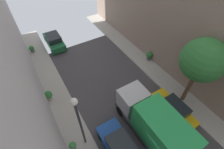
# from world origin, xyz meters

# --- Properties ---
(sidewalk_right) EXTENTS (2.00, 44.00, 0.15)m
(sidewalk_right) POSITION_xyz_m (5.00, 0.00, 0.07)
(sidewalk_right) COLOR #A8A399
(sidewalk_right) RESTS_ON ground
(parked_car_left_2) EXTENTS (1.78, 4.20, 1.57)m
(parked_car_left_2) POSITION_xyz_m (-2.70, 1.90, 0.72)
(parked_car_left_2) COLOR #194799
(parked_car_left_2) RESTS_ON ground
(parked_car_left_3) EXTENTS (1.78, 4.20, 1.57)m
(parked_car_left_3) POSITION_xyz_m (-2.70, 17.27, 0.72)
(parked_car_left_3) COLOR #1E6638
(parked_car_left_3) RESTS_ON ground
(parked_car_right_2) EXTENTS (1.78, 4.20, 1.57)m
(parked_car_right_2) POSITION_xyz_m (2.70, 2.19, 0.72)
(parked_car_right_2) COLOR gold
(parked_car_right_2) RESTS_ON ground
(delivery_truck) EXTENTS (2.26, 6.60, 3.38)m
(delivery_truck) POSITION_xyz_m (0.00, 1.69, 1.79)
(delivery_truck) COLOR #4C4C51
(delivery_truck) RESTS_ON ground
(street_tree_1) EXTENTS (3.30, 3.30, 6.44)m
(street_tree_1) POSITION_xyz_m (4.79, 2.75, 4.90)
(street_tree_1) COLOR brown
(street_tree_1) RESTS_ON sidewalk_right
(potted_plant_0) EXTENTS (0.73, 0.73, 0.97)m
(potted_plant_0) POSITION_xyz_m (-5.79, 9.18, 0.69)
(potted_plant_0) COLOR #B2A899
(potted_plant_0) RESTS_ON sidewalk_left
(potted_plant_1) EXTENTS (0.58, 0.58, 0.83)m
(potted_plant_1) POSITION_xyz_m (-5.51, 17.22, 0.60)
(potted_plant_1) COLOR slate
(potted_plant_1) RESTS_ON sidewalk_left
(potted_plant_2) EXTENTS (0.76, 0.76, 1.03)m
(potted_plant_2) POSITION_xyz_m (5.76, 8.74, 0.72)
(potted_plant_2) COLOR slate
(potted_plant_2) RESTS_ON sidewalk_right
(potted_plant_3) EXTENTS (0.51, 0.51, 0.81)m
(potted_plant_3) POSITION_xyz_m (-5.56, 3.83, 0.62)
(potted_plant_3) COLOR slate
(potted_plant_3) RESTS_ON sidewalk_left
(lamp_post) EXTENTS (0.44, 0.44, 5.55)m
(lamp_post) POSITION_xyz_m (-4.60, 3.82, 3.80)
(lamp_post) COLOR #333338
(lamp_post) RESTS_ON sidewalk_left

